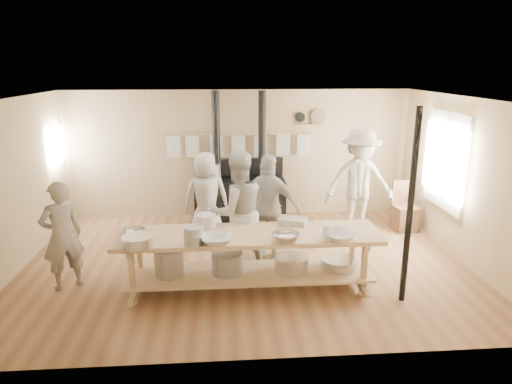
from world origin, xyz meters
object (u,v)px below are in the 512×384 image
Objects in this scene: stove at (240,195)px; chair at (405,216)px; cook_far_left at (62,236)px; cook_left at (237,212)px; cook_by_window at (360,182)px; roasting_pan at (293,221)px; cook_center at (206,198)px; prep_table at (248,255)px; cook_right at (269,208)px.

chair is (3.16, -0.79, -0.25)m from stove.
cook_far_left is 0.84× the size of cook_left.
stove is 1.30× the size of cook_by_window.
cook_left is 3.69m from chair.
cook_far_left is (-2.58, -2.74, 0.26)m from stove.
cook_left is at bearing 156.24° from roasting_pan.
cook_center is 2.05m from roasting_pan.
prep_table is 2.22× the size of cook_center.
roasting_pan is at bearing 26.24° from prep_table.
cook_far_left is 1.68× the size of chair.
cook_left is 0.87m from roasting_pan.
cook_far_left is 2.55m from cook_center.
cook_far_left is at bearing -165.79° from chair.
stove reaches higher than roasting_pan.
cook_center is 0.94× the size of cook_right.
chair is (5.74, 1.95, -0.51)m from cook_far_left.
cook_right is at bearing -152.22° from cook_by_window.
stove is 2.38m from cook_left.
cook_left reaches higher than cook_center.
chair is at bearing 37.34° from roasting_pan.
cook_right is 1.85× the size of chair.
cook_far_left is at bearing 38.53° from cook_center.
cook_left is 1.15× the size of cook_center.
roasting_pan is (0.67, -2.69, 0.37)m from stove.
stove is 2.00m from cook_right.
cook_by_window is 1.23m from chair.
cook_center is 2.81m from cook_by_window.
prep_table is at bearing 83.27° from cook_left.
stove reaches higher than cook_left.
cook_left reaches higher than chair.
cook_left is at bearing -159.32° from chair.
cook_center is at bearing -173.37° from cook_far_left.
stove reaches higher than cook_far_left.
chair is (0.98, 0.15, -0.72)m from cook_by_window.
cook_center is at bearing -178.03° from cook_by_window.
stove is 0.72× the size of prep_table.
cook_far_left is 0.90× the size of cook_right.
prep_table is 0.83m from roasting_pan.
cook_by_window is (2.17, 2.08, 0.48)m from prep_table.
cook_far_left is at bearing 173.94° from prep_table.
chair is at bearing -134.45° from cook_right.
chair is (3.28, 1.55, -0.66)m from cook_left.
roasting_pan is (0.67, 0.33, 0.37)m from prep_table.
cook_center is at bearing -179.85° from chair.
stove is at bearing 155.20° from cook_by_window.
cook_center is 0.81× the size of cook_by_window.
prep_table is 1.80× the size of cook_by_window.
cook_right reaches higher than cook_far_left.
cook_far_left is at bearing -7.59° from cook_left.
cook_center is (-0.51, 1.23, -0.12)m from cook_left.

